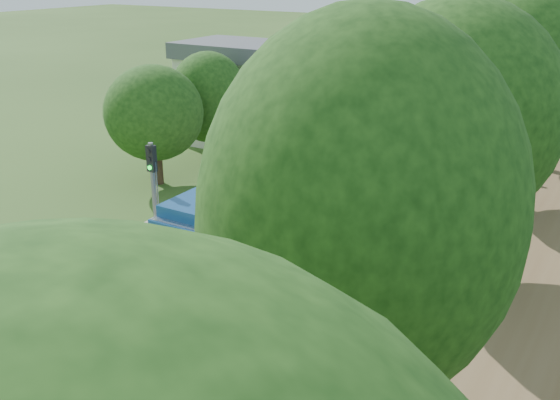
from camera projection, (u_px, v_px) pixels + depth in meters
The scene contains 10 objects.
trackbed at pixel (521, 98), 66.85m from camera, with size 9.50×170.00×0.28m.
platform at pixel (226, 218), 35.09m from camera, with size 6.40×68.00×0.38m, color #ACA28B.
yellow_stripe at pixel (269, 225), 33.65m from camera, with size 0.55×68.00×0.01m, color gold.
station_building at pixel (238, 92), 49.17m from camera, with size 8.60×6.60×8.00m.
signal_gantry at pixel (522, 60), 60.93m from camera, with size 8.40×0.38×6.20m.
trees_behind_platform at pixel (191, 114), 40.18m from camera, with size 7.82×53.32×7.21m.
train at pixel (519, 66), 72.96m from camera, with size 3.12×124.93×4.58m.
lamppost_far at pixel (238, 194), 32.16m from camera, with size 0.47×0.47×4.70m.
signal_platform at pixel (155, 200), 26.06m from camera, with size 0.38×0.30×6.43m.
signal_farside at pixel (472, 152), 34.26m from camera, with size 0.34×0.27×6.14m.
Camera 1 is at (14.20, -10.20, 13.58)m, focal length 40.00 mm.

